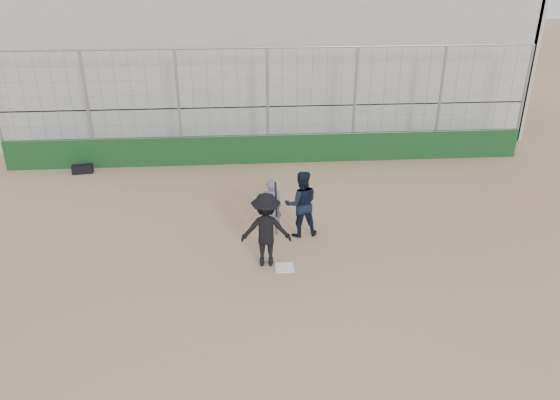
{
  "coord_description": "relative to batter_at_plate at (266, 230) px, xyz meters",
  "views": [
    {
      "loc": [
        -0.94,
        -11.13,
        7.1
      ],
      "look_at": [
        0.0,
        1.4,
        1.15
      ],
      "focal_mm": 35.0,
      "sensor_mm": 36.0,
      "label": 1
    }
  ],
  "objects": [
    {
      "name": "batter_at_plate",
      "position": [
        0.0,
        0.0,
        0.0
      ],
      "size": [
        1.24,
        0.81,
        2.0
      ],
      "color": "black",
      "rests_on": "ground"
    },
    {
      "name": "umpire",
      "position": [
        0.2,
        1.48,
        -0.22
      ],
      "size": [
        0.62,
        0.45,
        1.43
      ],
      "primitive_type": "imported",
      "rotation": [
        0.0,
        0.0,
        3.27
      ],
      "color": "#505565",
      "rests_on": "ground"
    },
    {
      "name": "catcher_crouched",
      "position": [
        0.99,
        1.34,
        -0.32
      ],
      "size": [
        0.97,
        0.8,
        1.24
      ],
      "color": "black",
      "rests_on": "ground"
    },
    {
      "name": "bleachers",
      "position": [
        0.42,
        11.71,
        1.99
      ],
      "size": [
        20.25,
        6.7,
        6.98
      ],
      "color": "gray",
      "rests_on": "ground"
    },
    {
      "name": "backstop",
      "position": [
        0.42,
        6.76,
        0.02
      ],
      "size": [
        18.1,
        0.25,
        4.04
      ],
      "color": "black",
      "rests_on": "ground"
    },
    {
      "name": "home_plate",
      "position": [
        0.42,
        -0.24,
        -0.92
      ],
      "size": [
        0.44,
        0.44,
        0.02
      ],
      "primitive_type": "cube",
      "color": "white",
      "rests_on": "ground"
    },
    {
      "name": "equipment_bag",
      "position": [
        -5.92,
        6.22,
        -0.79
      ],
      "size": [
        0.71,
        0.38,
        0.33
      ],
      "color": "black",
      "rests_on": "ground"
    },
    {
      "name": "ground",
      "position": [
        0.42,
        -0.24,
        -0.93
      ],
      "size": [
        90.0,
        90.0,
        0.0
      ],
      "primitive_type": "plane",
      "color": "#805F45",
      "rests_on": "ground"
    }
  ]
}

